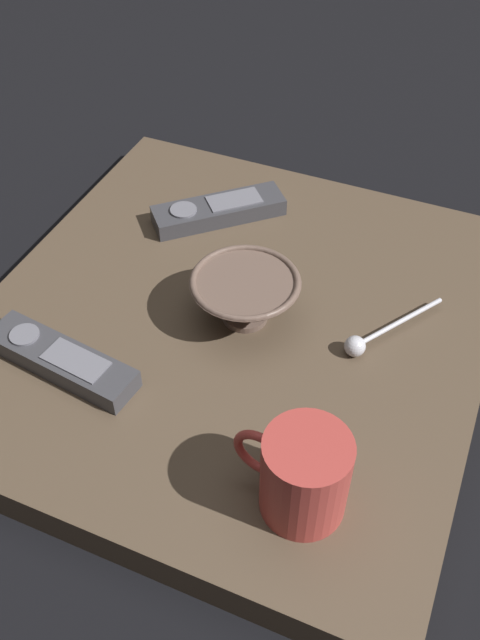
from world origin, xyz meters
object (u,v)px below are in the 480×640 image
object	(u,v)px
coffee_mug	(303,475)
teaspoon	(365,340)
tv_remote_near	(219,210)
tv_remote_far	(61,360)
cereal_bowl	(246,295)

from	to	relation	value
coffee_mug	teaspoon	size ratio (longest dim) A/B	0.91
tv_remote_near	tv_remote_far	distance (m)	0.33
teaspoon	tv_remote_near	bearing A→B (deg)	-31.77
coffee_mug	teaspoon	xyz separation A→B (m)	(-0.00, -0.22, -0.04)
coffee_mug	tv_remote_near	bearing A→B (deg)	-55.83
teaspoon	tv_remote_near	size ratio (longest dim) A/B	0.75
coffee_mug	tv_remote_near	distance (m)	0.47
teaspoon	tv_remote_far	world-z (taller)	tv_remote_far
coffee_mug	cereal_bowl	bearing A→B (deg)	-55.42
teaspoon	tv_remote_far	distance (m)	0.36
teaspoon	tv_remote_near	distance (m)	0.31
teaspoon	tv_remote_far	size ratio (longest dim) A/B	0.67
coffee_mug	teaspoon	bearing A→B (deg)	-90.39
tv_remote_near	tv_remote_far	size ratio (longest dim) A/B	0.90
cereal_bowl	tv_remote_near	distance (m)	0.21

